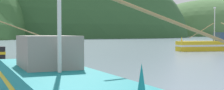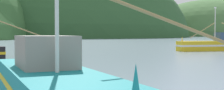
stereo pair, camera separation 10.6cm
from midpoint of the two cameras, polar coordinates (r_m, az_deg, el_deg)
The scene contains 4 objects.
hill_mid_right at distance 271.22m, azimuth 17.18°, elevation 1.51°, with size 113.12×90.50×58.21m, color #47703D.
hill_mid_left at distance 200.92m, azimuth -10.42°, elevation 1.39°, with size 167.60×134.08×97.27m, color #2D562D.
fishing_boat_teal at distance 10.01m, azimuth -9.79°, elevation -7.55°, with size 15.84×11.52×6.08m.
fishing_boat_yellow at distance 47.63m, azimuth 18.43°, elevation 0.11°, with size 12.14×15.85×6.11m.
Camera 2 is at (-1.94, -1.40, 2.48)m, focal length 51.74 mm.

